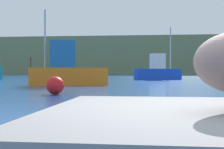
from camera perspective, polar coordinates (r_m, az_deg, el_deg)
The scene contains 4 objects.
hillside_backdrop at distance 79.04m, azimuth 6.94°, elevation 3.04°, with size 140.00×14.12×8.27m, color #6B7A51.
fishing_boat_orange at distance 23.23m, azimuth -7.57°, elevation 0.82°, with size 5.36×2.80×5.04m.
fishing_boat_blue at distance 36.75m, azimuth 7.59°, elevation 0.63°, with size 5.06×2.99×5.61m.
mooring_buoy at distance 14.70m, azimuth -9.41°, elevation -1.82°, with size 0.76×0.76×0.76m, color red.
Camera 1 is at (-0.10, -3.37, 1.05)m, focal length 55.03 mm.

